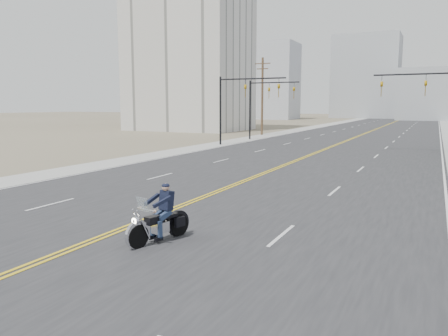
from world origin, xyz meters
name	(u,v)px	position (x,y,z in m)	size (l,w,h in m)	color
ground_plane	(68,251)	(0.00, 0.00, 0.00)	(400.00, 400.00, 0.00)	#776D56
road	(376,129)	(0.00, 70.00, 0.01)	(20.00, 200.00, 0.01)	#303033
sidewalk_left	(310,128)	(-11.50, 70.00, 0.01)	(3.00, 200.00, 0.01)	#A5A5A0
traffic_mast_left	(238,97)	(-8.98, 32.00, 4.94)	(7.10, 0.26, 7.00)	black
traffic_mast_right	(435,95)	(8.98, 32.00, 4.94)	(7.10, 0.26, 7.00)	black
traffic_mast_far	(263,99)	(-9.31, 40.00, 4.87)	(6.10, 0.26, 7.00)	black
utility_pole_left	(262,95)	(-12.50, 48.00, 5.48)	(2.20, 0.30, 10.50)	brown
apartment_block	(189,38)	(-28.00, 55.00, 15.00)	(18.00, 14.00, 30.00)	silver
haze_bldg_a	(272,82)	(-35.00, 115.00, 11.00)	(14.00, 12.00, 22.00)	#B7BCC6
haze_bldg_b	(433,94)	(8.00, 125.00, 7.00)	(18.00, 14.00, 14.00)	#ADB2B7
haze_bldg_d	(366,77)	(-12.00, 140.00, 13.00)	(20.00, 15.00, 26.00)	#ADB2B7
haze_bldg_f	(245,94)	(-50.00, 130.00, 8.00)	(12.00, 12.00, 16.00)	#ADB2B7
motorcyclist	(159,214)	(1.86, 1.82, 0.88)	(0.97, 2.26, 1.76)	black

